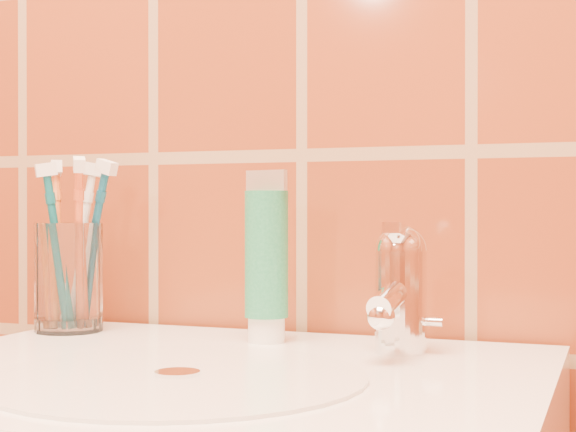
% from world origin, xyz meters
% --- Properties ---
extents(glass_tumbler, '(0.09, 0.09, 0.12)m').
position_xyz_m(glass_tumbler, '(-0.24, 1.11, 0.91)').
color(glass_tumbler, white).
rests_on(glass_tumbler, pedestal_sink).
extents(toothpaste_tube, '(0.05, 0.04, 0.17)m').
position_xyz_m(toothpaste_tube, '(-0.01, 1.11, 0.93)').
color(toothpaste_tube, white).
rests_on(toothpaste_tube, pedestal_sink).
extents(faucet, '(0.05, 0.11, 0.12)m').
position_xyz_m(faucet, '(0.14, 1.09, 0.91)').
color(faucet, white).
rests_on(faucet, pedestal_sink).
extents(toothbrush_0, '(0.10, 0.10, 0.20)m').
position_xyz_m(toothbrush_0, '(-0.25, 1.11, 0.94)').
color(toothbrush_0, '#CE6124').
rests_on(toothbrush_0, glass_tumbler).
extents(toothbrush_1, '(0.10, 0.11, 0.20)m').
position_xyz_m(toothbrush_1, '(-0.21, 1.09, 0.94)').
color(toothbrush_1, '#D65325').
rests_on(toothbrush_1, glass_tumbler).
extents(toothbrush_2, '(0.10, 0.09, 0.19)m').
position_xyz_m(toothbrush_2, '(-0.21, 1.11, 0.94)').
color(toothbrush_2, navy).
rests_on(toothbrush_2, glass_tumbler).
extents(toothbrush_3, '(0.08, 0.08, 0.19)m').
position_xyz_m(toothbrush_3, '(-0.24, 1.09, 0.94)').
color(toothbrush_3, '#0C5966').
rests_on(toothbrush_3, glass_tumbler).
extents(toothbrush_4, '(0.08, 0.08, 0.20)m').
position_xyz_m(toothbrush_4, '(-0.23, 1.12, 0.94)').
color(toothbrush_4, white).
rests_on(toothbrush_4, glass_tumbler).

